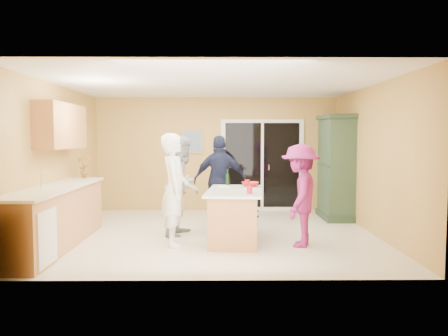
{
  "coord_description": "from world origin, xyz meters",
  "views": [
    {
      "loc": [
        0.08,
        -7.55,
        1.68
      ],
      "look_at": [
        0.15,
        0.1,
        1.15
      ],
      "focal_mm": 35.0,
      "sensor_mm": 36.0,
      "label": 1
    }
  ],
  "objects_px": {
    "woman_grey": "(183,185)",
    "woman_magenta": "(300,195)",
    "green_hutch": "(336,168)",
    "kitchen_island": "(235,217)",
    "woman_navy": "(220,181)",
    "woman_white": "(175,190)"
  },
  "relations": [
    {
      "from": "green_hutch",
      "to": "woman_grey",
      "type": "xyz_separation_m",
      "value": [
        -3.06,
        -1.47,
        -0.19
      ]
    },
    {
      "from": "kitchen_island",
      "to": "green_hutch",
      "type": "relative_size",
      "value": 0.78
    },
    {
      "from": "woman_navy",
      "to": "woman_magenta",
      "type": "height_order",
      "value": "woman_navy"
    },
    {
      "from": "woman_grey",
      "to": "woman_magenta",
      "type": "xyz_separation_m",
      "value": [
        1.89,
        -0.84,
        -0.06
      ]
    },
    {
      "from": "woman_grey",
      "to": "woman_navy",
      "type": "xyz_separation_m",
      "value": [
        0.65,
        0.76,
        0.0
      ]
    },
    {
      "from": "woman_magenta",
      "to": "woman_white",
      "type": "bearing_deg",
      "value": -72.61
    },
    {
      "from": "kitchen_island",
      "to": "woman_magenta",
      "type": "bearing_deg",
      "value": -12.21
    },
    {
      "from": "woman_white",
      "to": "woman_magenta",
      "type": "relative_size",
      "value": 1.1
    },
    {
      "from": "woman_navy",
      "to": "woman_magenta",
      "type": "relative_size",
      "value": 1.09
    },
    {
      "from": "green_hutch",
      "to": "woman_magenta",
      "type": "distance_m",
      "value": 2.6
    },
    {
      "from": "green_hutch",
      "to": "woman_grey",
      "type": "relative_size",
      "value": 1.25
    },
    {
      "from": "kitchen_island",
      "to": "green_hutch",
      "type": "distance_m",
      "value": 3.02
    },
    {
      "from": "woman_navy",
      "to": "green_hutch",
      "type": "bearing_deg",
      "value": -164.62
    },
    {
      "from": "woman_grey",
      "to": "woman_magenta",
      "type": "distance_m",
      "value": 2.07
    },
    {
      "from": "woman_grey",
      "to": "woman_navy",
      "type": "bearing_deg",
      "value": -25.71
    },
    {
      "from": "woman_white",
      "to": "woman_grey",
      "type": "height_order",
      "value": "woman_white"
    },
    {
      "from": "woman_magenta",
      "to": "woman_navy",
      "type": "bearing_deg",
      "value": -122.77
    },
    {
      "from": "kitchen_island",
      "to": "woman_grey",
      "type": "xyz_separation_m",
      "value": [
        -0.88,
        0.52,
        0.46
      ]
    },
    {
      "from": "green_hutch",
      "to": "woman_magenta",
      "type": "xyz_separation_m",
      "value": [
        -1.17,
        -2.31,
        -0.25
      ]
    },
    {
      "from": "green_hutch",
      "to": "woman_magenta",
      "type": "bearing_deg",
      "value": -116.78
    },
    {
      "from": "kitchen_island",
      "to": "green_hutch",
      "type": "xyz_separation_m",
      "value": [
        2.17,
        2.0,
        0.65
      ]
    },
    {
      "from": "green_hutch",
      "to": "woman_navy",
      "type": "bearing_deg",
      "value": -163.48
    }
  ]
}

